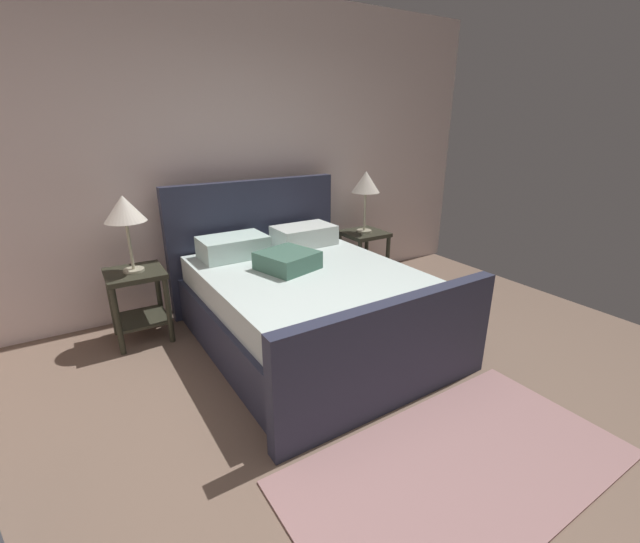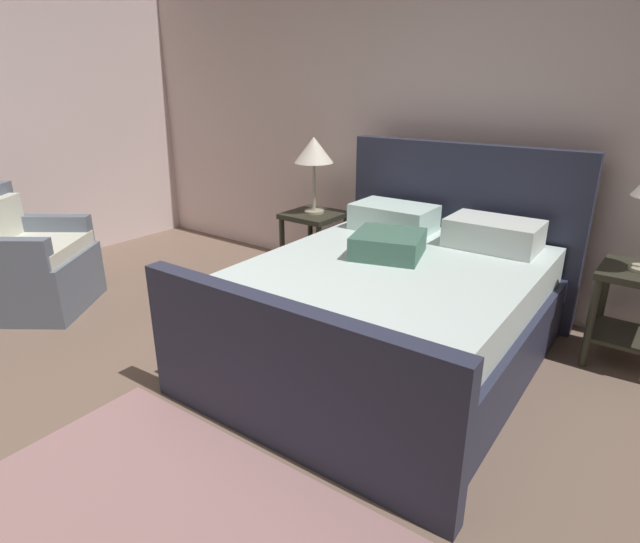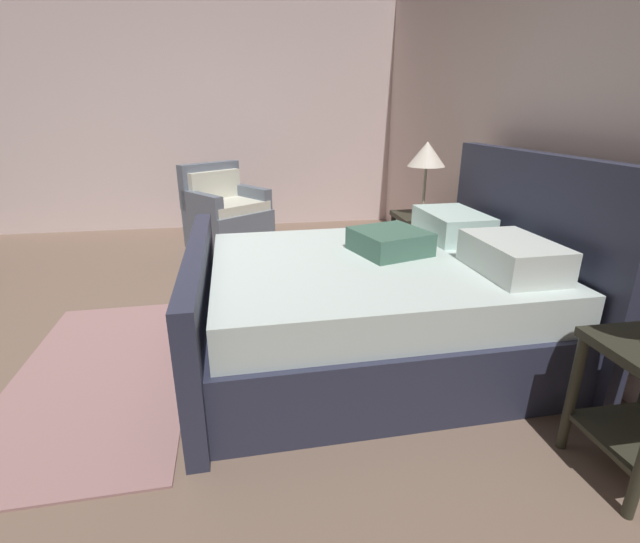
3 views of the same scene
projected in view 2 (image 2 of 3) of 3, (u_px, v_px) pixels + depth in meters
ground_plane at (156, 461)px, 2.35m from camera, size 6.18×5.25×0.02m
wall_back at (434, 109)px, 3.86m from camera, size 6.30×0.12×2.84m
bed at (395, 304)px, 3.11m from camera, size 1.75×2.15×1.22m
nightstand_right at (636, 302)px, 3.02m from camera, size 0.44×0.44×0.60m
nightstand_left at (314, 236)px, 4.29m from camera, size 0.44×0.44×0.60m
table_lamp_left at (314, 152)px, 4.05m from camera, size 0.31×0.31×0.61m
armchair at (26, 265)px, 3.79m from camera, size 1.01×1.01×0.90m
area_rug at (182, 526)px, 1.99m from camera, size 1.91×1.02×0.01m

